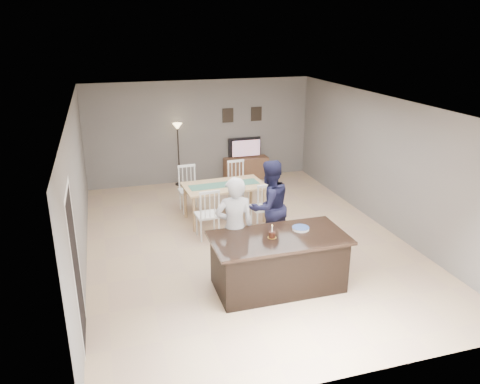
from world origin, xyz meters
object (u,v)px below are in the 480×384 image
object	(u,v)px
plate_stack	(301,228)
man	(269,207)
tv_console	(246,168)
birthday_cake	(272,235)
kitchen_island	(278,262)
television	(245,148)
floor_lamp	(178,138)
woman	(235,228)
dining_table	(224,191)

from	to	relation	value
plate_stack	man	bearing A→B (deg)	96.02
tv_console	birthday_cake	world-z (taller)	birthday_cake
kitchen_island	television	bearing A→B (deg)	77.99
kitchen_island	plate_stack	distance (m)	0.65
television	floor_lamp	size ratio (longest dim) A/B	0.55
woman	man	bearing A→B (deg)	-132.39
tv_console	plate_stack	xyz separation A→B (m)	(-0.77, -5.43, 0.62)
woman	plate_stack	size ratio (longest dim) A/B	6.33
kitchen_island	man	world-z (taller)	man
television	floor_lamp	bearing A→B (deg)	1.55
tv_console	birthday_cake	bearing A→B (deg)	-103.33
plate_stack	dining_table	xyz separation A→B (m)	(-0.54, 2.80, -0.25)
tv_console	woman	distance (m)	5.35
tv_console	birthday_cake	distance (m)	5.77
woman	man	distance (m)	1.15
man	floor_lamp	bearing A→B (deg)	-95.01
floor_lamp	television	bearing A→B (deg)	1.55
kitchen_island	floor_lamp	bearing A→B (deg)	96.60
kitchen_island	man	distance (m)	1.40
television	plate_stack	distance (m)	5.55
kitchen_island	tv_console	distance (m)	5.70
birthday_cake	dining_table	size ratio (longest dim) A/B	0.11
dining_table	plate_stack	bearing A→B (deg)	-81.95
man	floor_lamp	size ratio (longest dim) A/B	1.06
television	man	distance (m)	4.44
woman	floor_lamp	bearing A→B (deg)	-81.82
television	dining_table	world-z (taller)	television
kitchen_island	floor_lamp	size ratio (longest dim) A/B	1.30
kitchen_island	dining_table	bearing A→B (deg)	92.23
tv_console	man	xyz separation A→B (m)	(-0.89, -4.28, 0.58)
plate_stack	woman	bearing A→B (deg)	157.72
man	dining_table	xyz separation A→B (m)	(-0.42, 1.65, -0.21)
birthday_cake	floor_lamp	size ratio (longest dim) A/B	0.13
kitchen_island	tv_console	bearing A→B (deg)	77.84
woman	birthday_cake	world-z (taller)	woman
birthday_cake	floor_lamp	world-z (taller)	floor_lamp
plate_stack	dining_table	size ratio (longest dim) A/B	0.14
dining_table	man	bearing A→B (deg)	-78.59
woman	television	bearing A→B (deg)	-101.86
television	woman	size ratio (longest dim) A/B	0.52
kitchen_island	woman	bearing A→B (deg)	136.04
tv_console	television	bearing A→B (deg)	90.00
birthday_cake	floor_lamp	bearing A→B (deg)	95.35
television	birthday_cake	size ratio (longest dim) A/B	4.20
tv_console	plate_stack	bearing A→B (deg)	-98.09
tv_console	plate_stack	size ratio (longest dim) A/B	4.31
woman	plate_stack	bearing A→B (deg)	165.03
television	woman	world-z (taller)	woman
man	floor_lamp	distance (m)	4.42
dining_table	tv_console	bearing A→B (deg)	60.49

